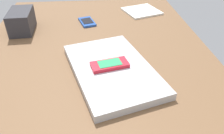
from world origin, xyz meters
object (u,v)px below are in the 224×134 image
at_px(cell_phone_on_laptop, 110,65).
at_px(laptop_closed, 112,69).
at_px(notepad, 142,11).
at_px(desk_organizer, 22,21).
at_px(cell_phone_on_desk, 87,22).

bearing_deg(cell_phone_on_laptop, laptop_closed, 88.92).
bearing_deg(notepad, cell_phone_on_laptop, -40.86).
relative_size(laptop_closed, desk_organizer, 2.39).
bearing_deg(notepad, desk_organizer, -91.92).
bearing_deg(desk_organizer, notepad, 104.48).
relative_size(cell_phone_on_desk, desk_organizer, 0.76).
bearing_deg(cell_phone_on_laptop, cell_phone_on_desk, -169.56).
bearing_deg(cell_phone_on_desk, desk_organizer, -78.28).
xyz_separation_m(laptop_closed, cell_phone_on_desk, (-0.37, -0.08, -0.01)).
height_order(laptop_closed, cell_phone_on_laptop, cell_phone_on_laptop).
height_order(laptop_closed, cell_phone_on_desk, laptop_closed).
xyz_separation_m(desk_organizer, notepad, (-0.16, 0.52, -0.04)).
relative_size(laptop_closed, notepad, 2.24).
xyz_separation_m(laptop_closed, desk_organizer, (-0.32, -0.33, 0.03)).
height_order(laptop_closed, desk_organizer, desk_organizer).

